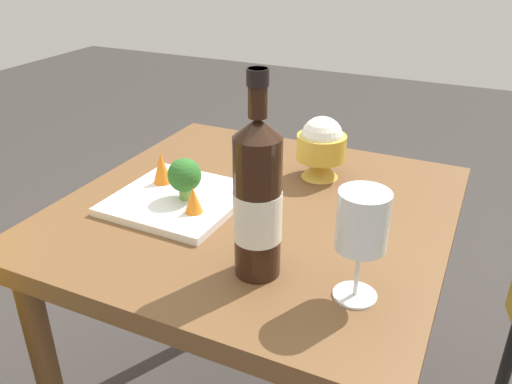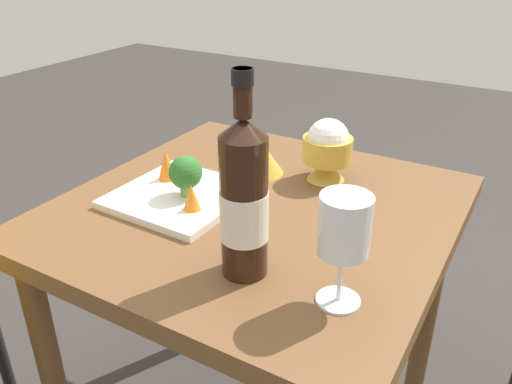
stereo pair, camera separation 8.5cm
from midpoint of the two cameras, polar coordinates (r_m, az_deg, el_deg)
dining_table at (r=1.12m, az=-2.20°, el=-6.08°), size 0.76×0.76×0.72m
wine_bottle at (r=0.80m, az=-2.88°, el=-0.91°), size 0.08×0.08×0.34m
wine_glass at (r=0.75m, az=8.36°, el=-3.50°), size 0.08×0.08×0.18m
rice_bowl at (r=1.17m, az=5.06°, el=4.95°), size 0.11×0.11×0.14m
rice_bowl_lid at (r=1.20m, az=-2.11°, el=3.77°), size 0.10×0.10×0.09m
serving_plate at (r=1.09m, az=-10.68°, el=-0.83°), size 0.26×0.26×0.02m
broccoli_floret at (r=1.05m, az=-10.12°, el=1.68°), size 0.07×0.07×0.09m
carrot_garnish_left at (r=1.14m, az=-12.40°, el=2.55°), size 0.04×0.04×0.07m
carrot_garnish_right at (r=1.01m, az=-9.26°, el=-0.91°), size 0.04×0.04×0.05m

